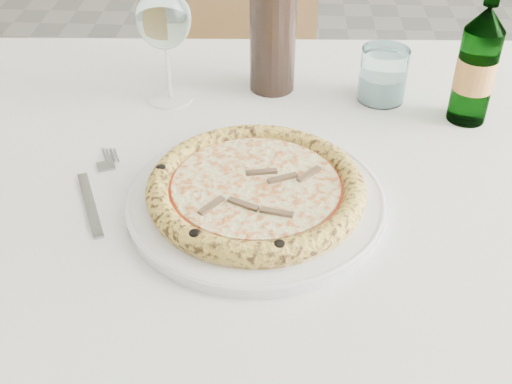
% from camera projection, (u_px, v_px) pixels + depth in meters
% --- Properties ---
extents(dining_table, '(1.42, 0.87, 0.76)m').
position_uv_depth(dining_table, '(259.00, 211.00, 0.96)').
color(dining_table, brown).
rests_on(dining_table, floor).
extents(chair_far, '(0.48, 0.48, 0.93)m').
position_uv_depth(chair_far, '(235.00, 64.00, 1.64)').
color(chair_far, brown).
rests_on(chair_far, floor).
extents(plate, '(0.33, 0.33, 0.02)m').
position_uv_depth(plate, '(256.00, 199.00, 0.81)').
color(plate, white).
rests_on(plate, dining_table).
extents(pizza, '(0.28, 0.28, 0.03)m').
position_uv_depth(pizza, '(256.00, 188.00, 0.80)').
color(pizza, '#E9CA82').
rests_on(pizza, plate).
extents(fork, '(0.07, 0.19, 0.00)m').
position_uv_depth(fork, '(95.00, 191.00, 0.84)').
color(fork, gray).
rests_on(fork, dining_table).
extents(wine_glass, '(0.08, 0.08, 0.19)m').
position_uv_depth(wine_glass, '(164.00, 20.00, 0.96)').
color(wine_glass, white).
rests_on(wine_glass, dining_table).
extents(tumbler, '(0.08, 0.08, 0.08)m').
position_uv_depth(tumbler, '(383.00, 78.00, 1.02)').
color(tumbler, white).
rests_on(tumbler, dining_table).
extents(beer_bottle, '(0.06, 0.06, 0.23)m').
position_uv_depth(beer_bottle, '(477.00, 65.00, 0.93)').
color(beer_bottle, '#1F541F').
rests_on(beer_bottle, dining_table).
extents(wine_bottle, '(0.07, 0.07, 0.30)m').
position_uv_depth(wine_bottle, '(273.00, 13.00, 0.99)').
color(wine_bottle, black).
rests_on(wine_bottle, dining_table).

